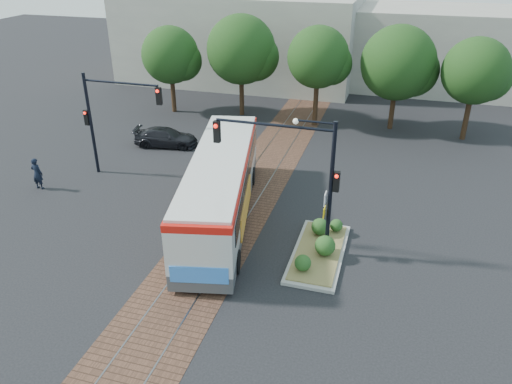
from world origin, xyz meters
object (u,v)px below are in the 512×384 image
traffic_island (320,247)px  parked_car (166,137)px  city_bus (220,184)px  officer (37,174)px  signal_pole_left (106,112)px  signal_pole_main (303,166)px

traffic_island → parked_car: (-12.19, 9.88, 0.29)m
city_bus → officer: bearing=166.7°
traffic_island → signal_pole_left: size_ratio=0.87×
signal_pole_left → traffic_island: bearing=-20.4°
signal_pole_main → officer: 15.75m
city_bus → officer: (-10.95, 0.20, -0.95)m
officer → parked_car: 8.87m
city_bus → officer: size_ratio=6.96×
signal_pole_main → signal_pole_left: (-12.23, 4.80, -0.29)m
city_bus → signal_pole_left: signal_pole_left is taller
traffic_island → parked_car: 15.69m
city_bus → officer: 10.99m
city_bus → signal_pole_left: (-7.89, 3.09, 2.00)m
city_bus → traffic_island: size_ratio=2.46×
signal_pole_main → parked_car: 15.31m
city_bus → signal_pole_left: 8.70m
officer → parked_car: size_ratio=0.43×
city_bus → signal_pole_main: bearing=-33.9°
traffic_island → officer: (-16.25, 2.00, 0.59)m
traffic_island → signal_pole_main: 3.95m
city_bus → signal_pole_main: 5.20m
city_bus → traffic_island: 5.81m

